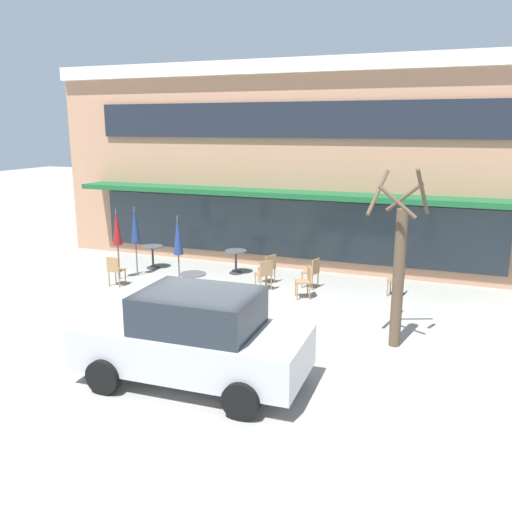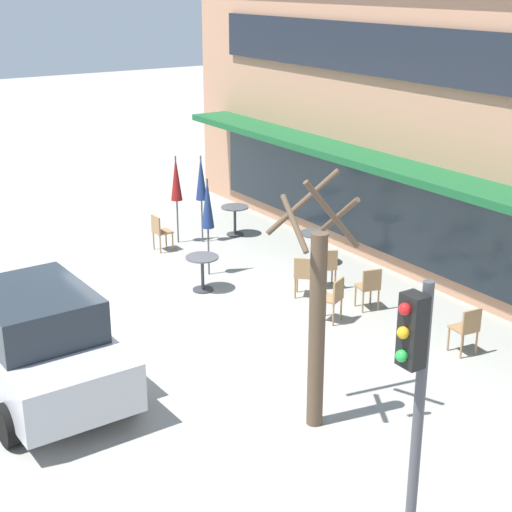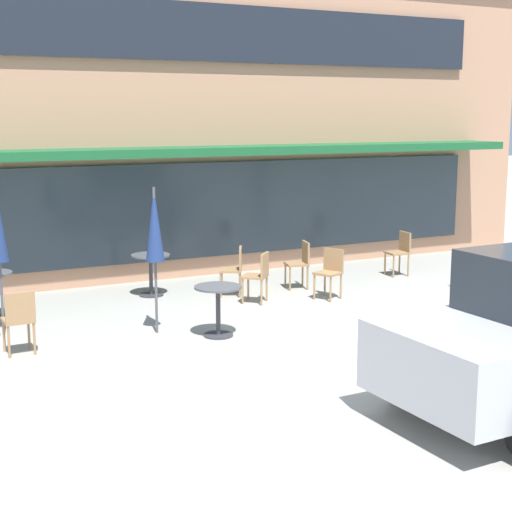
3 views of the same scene
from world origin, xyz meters
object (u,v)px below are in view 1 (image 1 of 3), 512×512
object	(u,v)px
cafe_table_streetside	(236,258)
parked_sedan	(194,338)
street_tree	(398,267)
cafe_table_by_tree	(193,282)
cafe_chair_2	(305,280)
cafe_chair_5	(399,278)
cafe_chair_3	(313,271)
cafe_table_near_wall	(153,253)
patio_umbrella_green_folded	(178,236)
cafe_chair_0	(115,269)
patio_umbrella_cream_folded	(117,227)
patio_umbrella_corner_open	(135,225)
cafe_chair_4	(265,273)
cafe_chair_1	(268,267)

from	to	relation	value
cafe_table_streetside	parked_sedan	bearing A→B (deg)	-72.55
street_tree	cafe_table_by_tree	bearing A→B (deg)	167.67
street_tree	cafe_chair_2	bearing A→B (deg)	137.26
cafe_chair_5	cafe_table_by_tree	bearing A→B (deg)	-155.01
cafe_chair_3	cafe_table_near_wall	bearing A→B (deg)	176.91
cafe_table_by_tree	patio_umbrella_green_folded	xyz separation A→B (m)	(-0.75, 0.58, 1.11)
cafe_table_by_tree	cafe_chair_3	world-z (taller)	cafe_chair_3
cafe_table_streetside	cafe_chair_3	xyz separation A→B (m)	(2.72, -0.69, 0.01)
cafe_table_by_tree	cafe_chair_5	xyz separation A→B (m)	(5.13, 2.39, 0.01)
cafe_chair_3	cafe_chair_5	xyz separation A→B (m)	(2.43, 0.13, 0.00)
parked_sedan	cafe_table_by_tree	bearing A→B (deg)	117.81
cafe_table_by_tree	street_tree	bearing A→B (deg)	-12.33
cafe_chair_0	cafe_chair_2	size ratio (longest dim) A/B	1.00
patio_umbrella_cream_folded	parked_sedan	distance (m)	7.64
patio_umbrella_corner_open	cafe_chair_5	distance (m)	8.08
cafe_chair_5	cafe_chair_0	bearing A→B (deg)	-165.87
patio_umbrella_cream_folded	street_tree	bearing A→B (deg)	-14.67
cafe_chair_2	cafe_chair_4	bearing A→B (deg)	168.58
street_tree	patio_umbrella_cream_folded	bearing A→B (deg)	165.33
cafe_chair_0	cafe_chair_1	bearing A→B (deg)	24.31
parked_sedan	cafe_chair_1	bearing A→B (deg)	98.02
patio_umbrella_cream_folded	cafe_chair_3	world-z (taller)	patio_umbrella_cream_folded
cafe_table_near_wall	cafe_table_by_tree	xyz separation A→B (m)	(2.84, -2.56, 0.00)
cafe_table_streetside	patio_umbrella_corner_open	world-z (taller)	patio_umbrella_corner_open
cafe_table_near_wall	cafe_chair_5	bearing A→B (deg)	-1.19
cafe_table_by_tree	cafe_chair_3	size ratio (longest dim) A/B	0.85
cafe_chair_1	cafe_chair_2	distance (m)	1.72
cafe_table_streetside	patio_umbrella_green_folded	size ratio (longest dim) A/B	0.35
patio_umbrella_green_folded	cafe_chair_3	size ratio (longest dim) A/B	2.47
patio_umbrella_corner_open	cafe_chair_2	distance (m)	5.71
cafe_table_near_wall	cafe_chair_2	distance (m)	5.75
patio_umbrella_corner_open	patio_umbrella_cream_folded	bearing A→B (deg)	-118.95
parked_sedan	street_tree	xyz separation A→B (m)	(3.21, 3.11, 0.86)
patio_umbrella_cream_folded	parked_sedan	xyz separation A→B (m)	(5.39, -5.36, -0.75)
cafe_table_by_tree	patio_umbrella_corner_open	bearing A→B (deg)	150.69
cafe_table_streetside	cafe_chair_2	distance (m)	3.23
patio_umbrella_cream_folded	cafe_chair_5	distance (m)	8.43
patio_umbrella_green_folded	cafe_chair_5	size ratio (longest dim) A/B	2.47
patio_umbrella_corner_open	cafe_chair_3	xyz separation A→B (m)	(5.53, 0.67, -1.10)
cafe_chair_2	parked_sedan	distance (m)	5.65
cafe_chair_4	cafe_chair_1	bearing A→B (deg)	100.90
patio_umbrella_cream_folded	cafe_chair_4	bearing A→B (deg)	6.37
cafe_table_streetside	parked_sedan	distance (m)	7.62
cafe_chair_2	cafe_table_streetside	bearing A→B (deg)	149.39
cafe_table_near_wall	street_tree	size ratio (longest dim) A/B	0.20
patio_umbrella_green_folded	patio_umbrella_cream_folded	world-z (taller)	same
cafe_chair_5	patio_umbrella_cream_folded	bearing A→B (deg)	-170.78
cafe_table_near_wall	patio_umbrella_cream_folded	size ratio (longest dim) A/B	0.35
cafe_table_by_tree	cafe_chair_0	xyz separation A→B (m)	(-2.79, 0.40, 0.01)
cafe_table_by_tree	patio_umbrella_green_folded	bearing A→B (deg)	142.31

